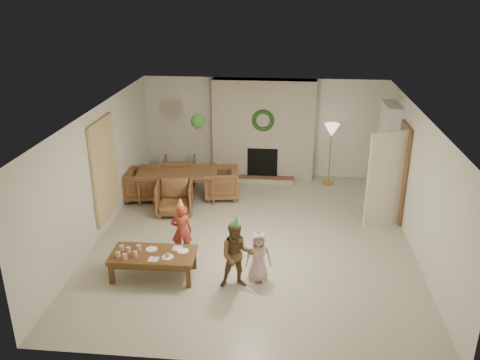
# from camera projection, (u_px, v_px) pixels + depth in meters

# --- Properties ---
(floor) EXTENTS (7.00, 7.00, 0.00)m
(floor) POSITION_uv_depth(u_px,v_px,m) (253.00, 238.00, 9.87)
(floor) COLOR #B7B29E
(floor) RESTS_ON ground
(ceiling) EXTENTS (7.00, 7.00, 0.00)m
(ceiling) POSITION_uv_depth(u_px,v_px,m) (255.00, 113.00, 8.94)
(ceiling) COLOR white
(ceiling) RESTS_ON wall_back
(wall_back) EXTENTS (7.00, 0.00, 7.00)m
(wall_back) POSITION_uv_depth(u_px,v_px,m) (264.00, 128.00, 12.64)
(wall_back) COLOR silver
(wall_back) RESTS_ON floor
(wall_front) EXTENTS (7.00, 0.00, 7.00)m
(wall_front) POSITION_uv_depth(u_px,v_px,m) (233.00, 283.00, 6.17)
(wall_front) COLOR silver
(wall_front) RESTS_ON floor
(wall_left) EXTENTS (0.00, 7.00, 7.00)m
(wall_left) POSITION_uv_depth(u_px,v_px,m) (99.00, 173.00, 9.67)
(wall_left) COLOR silver
(wall_left) RESTS_ON floor
(wall_right) EXTENTS (0.00, 7.00, 7.00)m
(wall_right) POSITION_uv_depth(u_px,v_px,m) (418.00, 184.00, 9.13)
(wall_right) COLOR silver
(wall_right) RESTS_ON floor
(fireplace_mass) EXTENTS (2.50, 0.40, 2.50)m
(fireplace_mass) POSITION_uv_depth(u_px,v_px,m) (263.00, 130.00, 12.45)
(fireplace_mass) COLOR #4E2314
(fireplace_mass) RESTS_ON floor
(fireplace_hearth) EXTENTS (1.60, 0.30, 0.12)m
(fireplace_hearth) POSITION_uv_depth(u_px,v_px,m) (262.00, 180.00, 12.57)
(fireplace_hearth) COLOR #5B2919
(fireplace_hearth) RESTS_ON floor
(fireplace_firebox) EXTENTS (0.75, 0.12, 0.75)m
(fireplace_firebox) POSITION_uv_depth(u_px,v_px,m) (262.00, 163.00, 12.58)
(fireplace_firebox) COLOR black
(fireplace_firebox) RESTS_ON floor
(fireplace_wreath) EXTENTS (0.54, 0.10, 0.54)m
(fireplace_wreath) POSITION_uv_depth(u_px,v_px,m) (263.00, 121.00, 12.13)
(fireplace_wreath) COLOR #184219
(fireplace_wreath) RESTS_ON fireplace_mass
(floor_lamp_base) EXTENTS (0.29, 0.29, 0.03)m
(floor_lamp_base) POSITION_uv_depth(u_px,v_px,m) (328.00, 183.00, 12.49)
(floor_lamp_base) COLOR gold
(floor_lamp_base) RESTS_ON floor
(floor_lamp_post) EXTENTS (0.03, 0.03, 1.38)m
(floor_lamp_post) POSITION_uv_depth(u_px,v_px,m) (330.00, 156.00, 12.23)
(floor_lamp_post) COLOR gold
(floor_lamp_post) RESTS_ON floor
(floor_lamp_shade) EXTENTS (0.37, 0.37, 0.31)m
(floor_lamp_shade) POSITION_uv_depth(u_px,v_px,m) (332.00, 130.00, 11.98)
(floor_lamp_shade) COLOR beige
(floor_lamp_shade) RESTS_ON floor_lamp_post
(bookshelf_carcass) EXTENTS (0.30, 1.00, 2.20)m
(bookshelf_carcass) POSITION_uv_depth(u_px,v_px,m) (387.00, 152.00, 11.33)
(bookshelf_carcass) COLOR white
(bookshelf_carcass) RESTS_ON floor
(bookshelf_shelf_a) EXTENTS (0.30, 0.92, 0.03)m
(bookshelf_shelf_a) POSITION_uv_depth(u_px,v_px,m) (383.00, 179.00, 11.57)
(bookshelf_shelf_a) COLOR white
(bookshelf_shelf_a) RESTS_ON bookshelf_carcass
(bookshelf_shelf_b) EXTENTS (0.30, 0.92, 0.03)m
(bookshelf_shelf_b) POSITION_uv_depth(u_px,v_px,m) (384.00, 162.00, 11.42)
(bookshelf_shelf_b) COLOR white
(bookshelf_shelf_b) RESTS_ON bookshelf_carcass
(bookshelf_shelf_c) EXTENTS (0.30, 0.92, 0.03)m
(bookshelf_shelf_c) POSITION_uv_depth(u_px,v_px,m) (386.00, 146.00, 11.27)
(bookshelf_shelf_c) COLOR white
(bookshelf_shelf_c) RESTS_ON bookshelf_carcass
(bookshelf_shelf_d) EXTENTS (0.30, 0.92, 0.03)m
(bookshelf_shelf_d) POSITION_uv_depth(u_px,v_px,m) (388.00, 128.00, 11.13)
(bookshelf_shelf_d) COLOR white
(bookshelf_shelf_d) RESTS_ON bookshelf_carcass
(books_row_lower) EXTENTS (0.20, 0.40, 0.24)m
(books_row_lower) POSITION_uv_depth(u_px,v_px,m) (383.00, 175.00, 11.38)
(books_row_lower) COLOR red
(books_row_lower) RESTS_ON bookshelf_shelf_a
(books_row_mid) EXTENTS (0.20, 0.44, 0.24)m
(books_row_mid) POSITION_uv_depth(u_px,v_px,m) (384.00, 156.00, 11.42)
(books_row_mid) COLOR #2A569A
(books_row_mid) RESTS_ON bookshelf_shelf_b
(books_row_upper) EXTENTS (0.20, 0.36, 0.22)m
(books_row_upper) POSITION_uv_depth(u_px,v_px,m) (387.00, 141.00, 11.14)
(books_row_upper) COLOR #AB8824
(books_row_upper) RESTS_ON bookshelf_shelf_c
(door_frame) EXTENTS (0.05, 0.86, 2.04)m
(door_frame) POSITION_uv_depth(u_px,v_px,m) (401.00, 173.00, 10.33)
(door_frame) COLOR brown
(door_frame) RESTS_ON floor
(door_leaf) EXTENTS (0.77, 0.32, 2.00)m
(door_leaf) POSITION_uv_depth(u_px,v_px,m) (385.00, 180.00, 10.02)
(door_leaf) COLOR beige
(door_leaf) RESTS_ON floor
(curtain_panel) EXTENTS (0.06, 1.20, 2.00)m
(curtain_panel) POSITION_uv_depth(u_px,v_px,m) (104.00, 169.00, 9.85)
(curtain_panel) COLOR beige
(curtain_panel) RESTS_ON wall_left
(dining_table) EXTENTS (1.95, 1.26, 0.64)m
(dining_table) POSITION_uv_depth(u_px,v_px,m) (177.00, 185.00, 11.54)
(dining_table) COLOR brown
(dining_table) RESTS_ON floor
(dining_chair_near) EXTENTS (0.86, 0.88, 0.71)m
(dining_chair_near) POSITION_uv_depth(u_px,v_px,m) (175.00, 198.00, 10.78)
(dining_chair_near) COLOR brown
(dining_chair_near) RESTS_ON floor
(dining_chair_far) EXTENTS (0.86, 0.88, 0.71)m
(dining_chair_far) POSITION_uv_depth(u_px,v_px,m) (180.00, 171.00, 12.28)
(dining_chair_far) COLOR brown
(dining_chair_far) RESTS_ON floor
(dining_chair_left) EXTENTS (0.88, 0.86, 0.71)m
(dining_chair_left) POSITION_uv_depth(u_px,v_px,m) (142.00, 184.00, 11.50)
(dining_chair_left) COLOR brown
(dining_chair_left) RESTS_ON floor
(dining_chair_right) EXTENTS (0.88, 0.86, 0.71)m
(dining_chair_right) POSITION_uv_depth(u_px,v_px,m) (221.00, 183.00, 11.57)
(dining_chair_right) COLOR brown
(dining_chair_right) RESTS_ON floor
(hanging_plant_cord) EXTENTS (0.01, 0.01, 0.70)m
(hanging_plant_cord) POSITION_uv_depth(u_px,v_px,m) (198.00, 111.00, 10.57)
(hanging_plant_cord) COLOR tan
(hanging_plant_cord) RESTS_ON ceiling
(hanging_plant_pot) EXTENTS (0.16, 0.16, 0.12)m
(hanging_plant_pot) POSITION_uv_depth(u_px,v_px,m) (198.00, 127.00, 10.70)
(hanging_plant_pot) COLOR brown
(hanging_plant_pot) RESTS_ON hanging_plant_cord
(hanging_plant_foliage) EXTENTS (0.32, 0.32, 0.32)m
(hanging_plant_foliage) POSITION_uv_depth(u_px,v_px,m) (198.00, 121.00, 10.66)
(hanging_plant_foliage) COLOR #204E1A
(hanging_plant_foliage) RESTS_ON hanging_plant_pot
(coffee_table_top) EXTENTS (1.44, 0.74, 0.07)m
(coffee_table_top) POSITION_uv_depth(u_px,v_px,m) (153.00, 255.00, 8.45)
(coffee_table_top) COLOR brown
(coffee_table_top) RESTS_ON floor
(coffee_table_apron) EXTENTS (1.32, 0.63, 0.09)m
(coffee_table_apron) POSITION_uv_depth(u_px,v_px,m) (153.00, 259.00, 8.48)
(coffee_table_apron) COLOR brown
(coffee_table_apron) RESTS_ON floor
(coffee_leg_fl) EXTENTS (0.08, 0.08, 0.37)m
(coffee_leg_fl) POSITION_uv_depth(u_px,v_px,m) (112.00, 274.00, 8.31)
(coffee_leg_fl) COLOR brown
(coffee_leg_fl) RESTS_ON floor
(coffee_leg_fr) EXTENTS (0.08, 0.08, 0.37)m
(coffee_leg_fr) POSITION_uv_depth(u_px,v_px,m) (189.00, 277.00, 8.22)
(coffee_leg_fr) COLOR brown
(coffee_leg_fr) RESTS_ON floor
(coffee_leg_bl) EXTENTS (0.08, 0.08, 0.37)m
(coffee_leg_bl) POSITION_uv_depth(u_px,v_px,m) (122.00, 256.00, 8.84)
(coffee_leg_bl) COLOR brown
(coffee_leg_bl) RESTS_ON floor
(coffee_leg_br) EXTENTS (0.08, 0.08, 0.37)m
(coffee_leg_br) POSITION_uv_depth(u_px,v_px,m) (194.00, 259.00, 8.76)
(coffee_leg_br) COLOR brown
(coffee_leg_br) RESTS_ON floor
(cup_a) EXTENTS (0.08, 0.08, 0.10)m
(cup_a) POSITION_uv_depth(u_px,v_px,m) (118.00, 254.00, 8.31)
(cup_a) COLOR white
(cup_a) RESTS_ON coffee_table_top
(cup_b) EXTENTS (0.08, 0.08, 0.10)m
(cup_b) POSITION_uv_depth(u_px,v_px,m) (122.00, 248.00, 8.51)
(cup_b) COLOR white
(cup_b) RESTS_ON coffee_table_top
(cup_c) EXTENTS (0.08, 0.08, 0.10)m
(cup_c) POSITION_uv_depth(u_px,v_px,m) (125.00, 256.00, 8.25)
(cup_c) COLOR white
(cup_c) RESTS_ON coffee_table_top
(cup_d) EXTENTS (0.08, 0.08, 0.10)m
(cup_d) POSITION_uv_depth(u_px,v_px,m) (129.00, 250.00, 8.45)
(cup_d) COLOR white
(cup_d) RESTS_ON coffee_table_top
(cup_e) EXTENTS (0.08, 0.08, 0.10)m
(cup_e) POSITION_uv_depth(u_px,v_px,m) (135.00, 254.00, 8.32)
(cup_e) COLOR white
(cup_e) RESTS_ON coffee_table_top
(cup_f) EXTENTS (0.08, 0.08, 0.10)m
(cup_f) POSITION_uv_depth(u_px,v_px,m) (139.00, 248.00, 8.52)
(cup_f) COLOR white
(cup_f) RESTS_ON coffee_table_top
(plate_a) EXTENTS (0.20, 0.20, 0.01)m
(plate_a) POSITION_uv_depth(u_px,v_px,m) (152.00, 249.00, 8.56)
(plate_a) COLOR white
(plate_a) RESTS_ON coffee_table_top
(plate_b) EXTENTS (0.20, 0.20, 0.01)m
(plate_b) POSITION_uv_depth(u_px,v_px,m) (168.00, 257.00, 8.32)
(plate_b) COLOR white
(plate_b) RESTS_ON coffee_table_top
(plate_c) EXTENTS (0.20, 0.20, 0.01)m
(plate_c) POSITION_uv_depth(u_px,v_px,m) (183.00, 251.00, 8.50)
(plate_c) COLOR white
(plate_c) RESTS_ON coffee_table_top
(food_scoop) EXTENTS (0.08, 0.08, 0.08)m
(food_scoop) POSITION_uv_depth(u_px,v_px,m) (167.00, 255.00, 8.30)
(food_scoop) COLOR tan
(food_scoop) RESTS_ON plate_b
(napkin_left) EXTENTS (0.17, 0.17, 0.01)m
(napkin_left) POSITION_uv_depth(u_px,v_px,m) (153.00, 259.00, 8.25)
(napkin_left) COLOR #E0A5B7
(napkin_left) RESTS_ON coffee_table_top
(napkin_right) EXTENTS (0.17, 0.17, 0.01)m
(napkin_right) POSITION_uv_depth(u_px,v_px,m) (178.00, 248.00, 8.59)
(napkin_right) COLOR #E0A5B7
(napkin_right) RESTS_ON coffee_table_top
(child_red) EXTENTS (0.41, 0.31, 1.03)m
(child_red) POSITION_uv_depth(u_px,v_px,m) (182.00, 231.00, 9.02)
(child_red) COLOR #A93324
(child_red) RESTS_ON floor
(party_hat_red) EXTENTS (0.16, 0.16, 0.20)m
(party_hat_red) POSITION_uv_depth(u_px,v_px,m) (180.00, 203.00, 8.81)
(party_hat_red) COLOR #EDD64F
(party_hat_red) RESTS_ON child_red
(child_plaid) EXTENTS (0.63, 0.53, 1.15)m
(child_plaid) POSITION_uv_depth(u_px,v_px,m) (237.00, 255.00, 8.10)
(child_plaid) COLOR brown
(child_plaid) RESTS_ON floor
(party_hat_plaid) EXTENTS (0.16, 0.16, 0.19)m
(party_hat_plaid) POSITION_uv_depth(u_px,v_px,m) (237.00, 221.00, 7.87)
(party_hat_plaid) COLOR #4CB158
(party_hat_plaid) RESTS_ON child_plaid
(child_pink) EXTENTS (0.47, 0.34, 0.89)m
(child_pink) POSITION_uv_depth(u_px,v_px,m) (258.00, 257.00, 8.32)
(child_pink) COLOR beige
(child_pink) RESTS_ON floor
(party_hat_pink) EXTENTS (0.12, 0.12, 0.16)m
(party_hat_pink) POSITION_uv_depth(u_px,v_px,m) (259.00, 231.00, 8.14)
(party_hat_pink) COLOR silver
(party_hat_pink) RESTS_ON child_pink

